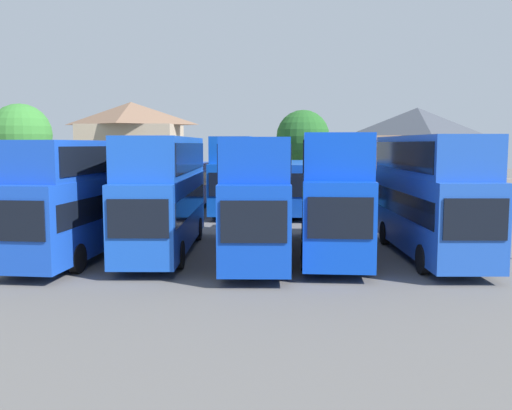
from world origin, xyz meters
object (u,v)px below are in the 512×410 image
Objects in this scene: bus_6 at (183,184)px; house_terrace_centre at (416,149)px; bus_1 at (86,190)px; tree_behind_wall at (21,135)px; bus_5 at (429,190)px; bus_7 at (241,170)px; bus_2 at (164,188)px; bus_9 at (336,185)px; bus_4 at (332,187)px; bus_3 at (256,190)px; house_terrace_left at (132,146)px; bus_8 at (292,184)px; tree_left_of_lot at (303,137)px.

bus_6 is 26.24m from house_terrace_centre.
bus_1 is at bearing 0.28° from bus_6.
tree_behind_wall reaches higher than bus_1.
bus_5 is 18.20m from bus_7.
bus_2 reaches higher than bus_9.
bus_9 is (1.46, 15.14, -1.03)m from bus_4.
bus_2 reaches higher than bus_1.
bus_4 is 32.81m from tree_behind_wall.
bus_7 reaches higher than bus_4.
house_terrace_centre reaches higher than bus_7.
bus_7 is at bearing -152.64° from bus_5.
house_terrace_left reaches higher than bus_3.
bus_6 is 1.12× the size of house_terrace_centre.
bus_1 is 17.71m from bus_8.
bus_3 is at bearing -93.30° from bus_5.
bus_9 is (10.83, 0.07, -0.05)m from bus_6.
bus_8 reaches higher than bus_6.
bus_4 is at bearing 22.24° from bus_7.
bus_2 is 1.40× the size of tree_left_of_lot.
bus_2 is (3.34, 0.49, 0.08)m from bus_1.
tree_left_of_lot is at bearing 13.03° from tree_behind_wall.
house_terrace_centre is (6.70, 32.47, 1.37)m from bus_5.
bus_2 is 28.53m from tree_left_of_lot.
bus_1 is 10.67m from bus_4.
house_terrace_left reaches higher than bus_9.
bus_9 is (12.11, 15.83, -0.90)m from bus_1.
bus_9 is at bearing -173.86° from bus_5.
bus_1 is at bearing -58.86° from tree_behind_wall.
house_terrace_left is 1.25× the size of tree_left_of_lot.
bus_5 is 20.68m from bus_6.
bus_6 is (-6.10, 15.71, -0.90)m from bus_3.
house_terrace_centre reaches higher than bus_4.
house_terrace_centre is at bearing 162.94° from bus_4.
house_terrace_left is (-17.78, 32.43, 1.68)m from bus_4.
bus_4 is at bearing 9.41° from bus_8.
bus_3 is 0.99× the size of bus_7.
tree_behind_wall is (-23.77, -5.50, 0.12)m from tree_left_of_lot.
bus_2 is 0.97× the size of bus_4.
bus_7 reaches higher than bus_5.
bus_1 is 1.03× the size of bus_4.
bus_3 is 35.35m from house_terrace_centre.
house_terrace_centre is (12.29, 17.30, 2.23)m from bus_8.
bus_5 is 0.93× the size of bus_8.
bus_6 is 1.39× the size of tree_left_of_lot.
bus_3 is 28.28m from tree_left_of_lot.
house_terrace_centre is at bearing 147.83° from bus_8.
bus_9 is at bearing 176.07° from bus_4.
tree_behind_wall is at bearing -109.63° from bus_6.
bus_7 is at bearing 169.16° from bus_2.
house_terrace_left reaches higher than bus_4.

